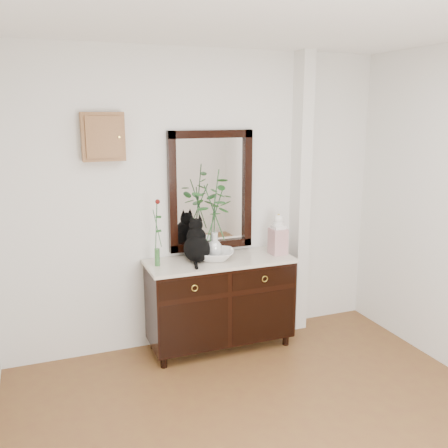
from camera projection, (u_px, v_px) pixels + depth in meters
name	position (u px, v px, depth m)	size (l,w,h in m)	color
wall_back	(200.00, 201.00, 4.57)	(3.60, 0.04, 2.70)	silver
pilaster	(300.00, 196.00, 4.85)	(0.12, 0.20, 2.70)	silver
sideboard	(220.00, 299.00, 4.58)	(1.33, 0.52, 0.82)	black
wall_mirror	(211.00, 191.00, 4.58)	(0.80, 0.06, 1.10)	black
key_cabinet	(103.00, 137.00, 4.10)	(0.35, 0.10, 0.40)	brown
cat	(197.00, 240.00, 4.41)	(0.27, 0.33, 0.38)	black
lotus_bowl	(215.00, 255.00, 4.48)	(0.35, 0.35, 0.09)	white
vase_branches	(214.00, 214.00, 4.40)	(0.38, 0.38, 0.81)	silver
bud_vase_rose	(156.00, 232.00, 4.25)	(0.07, 0.07, 0.59)	#356A34
ginger_jar	(278.00, 234.00, 4.63)	(0.14, 0.14, 0.39)	white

